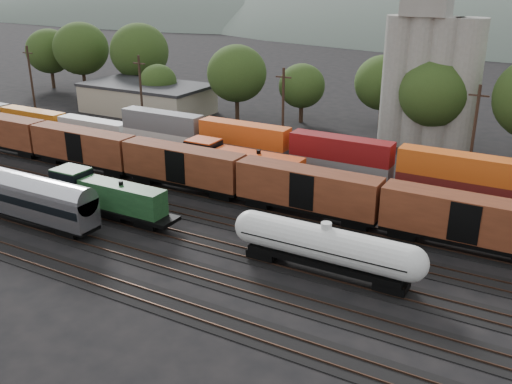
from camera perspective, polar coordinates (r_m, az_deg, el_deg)
The scene contains 12 objects.
ground at distance 54.22m, azimuth 3.46°, elevation -4.53°, with size 600.00×600.00×0.00m, color black.
tracks at distance 54.20m, azimuth 3.46°, elevation -4.49°, with size 180.00×33.20×0.20m.
green_locomotive at distance 59.74m, azimuth -15.23°, elevation -0.23°, with size 16.08×2.84×4.26m.
tank_car_a at distance 46.96m, azimuth 6.94°, elevation -5.38°, with size 16.75×3.00×4.39m.
passenger_coach at distance 62.08m, azimuth -23.64°, elevation 0.17°, with size 22.30×2.75×5.06m.
orange_locomotive at distance 66.80m, azimuth -2.05°, elevation 2.91°, with size 18.03×3.01×4.51m.
boxcar_string at distance 69.49m, azimuth -12.47°, elevation 3.62°, with size 122.80×2.90×4.20m.
container_wall at distance 64.19m, azimuth 15.20°, elevation 1.49°, with size 161.76×2.60×5.80m.
grain_silo at distance 82.97m, azimuth 17.00°, elevation 11.79°, with size 13.40×5.00×29.00m.
industrial_sheds at distance 83.34m, azimuth 18.48°, elevation 5.52°, with size 119.38×17.26×5.10m.
tree_band at distance 87.51m, azimuth 15.59°, elevation 10.32°, with size 163.57×20.45×14.45m.
utility_poles at distance 71.50m, azimuth 11.39°, elevation 6.77°, with size 122.20×0.36×12.00m.
Camera 1 is at (21.03, -44.13, 23.46)m, focal length 40.00 mm.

